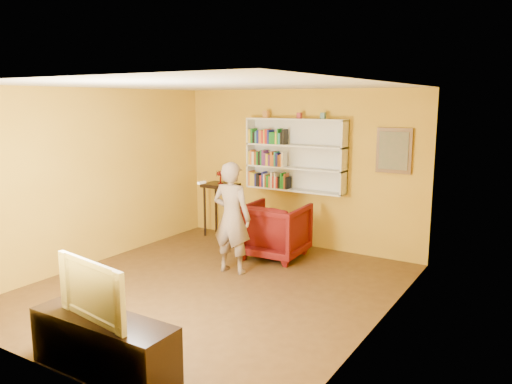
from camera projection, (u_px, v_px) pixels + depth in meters
room_shell at (213, 215)px, 6.59m from camera, size 5.30×5.80×2.88m
bookshelf at (297, 155)px, 8.50m from camera, size 1.80×0.29×1.23m
books_row_lower at (269, 180)px, 8.74m from camera, size 0.77×0.19×0.27m
books_row_middle at (267, 159)px, 8.69m from camera, size 0.70×0.18×0.27m
books_row_upper at (268, 137)px, 8.63m from camera, size 0.70×0.19×0.27m
ornament_left at (266, 114)px, 8.63m from camera, size 0.09×0.09×0.12m
ornament_centre at (299, 116)px, 8.29m from camera, size 0.07×0.07×0.10m
ornament_right at (323, 116)px, 8.07m from camera, size 0.08×0.08×0.10m
framed_painting at (394, 151)px, 7.66m from camera, size 0.55×0.05×0.70m
console_table at (221, 193)px, 9.28m from camera, size 0.61×0.46×0.99m
ruby_lustre at (220, 175)px, 9.22m from camera, size 0.15×0.15×0.24m
armchair at (275, 230)px, 8.06m from camera, size 1.01×1.04×0.89m
person at (232, 218)px, 7.27m from camera, size 0.63×0.44×1.65m
game_remote at (202, 183)px, 7.05m from camera, size 0.04×0.15×0.04m
tv_cabinet at (104, 345)px, 4.63m from camera, size 1.52×0.46×0.54m
television at (101, 288)px, 4.53m from camera, size 0.99×0.27×0.57m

